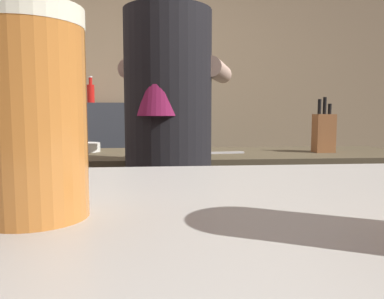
% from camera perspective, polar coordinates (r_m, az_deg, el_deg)
% --- Properties ---
extents(wall_back, '(5.20, 0.10, 2.70)m').
position_cam_1_polar(wall_back, '(3.50, -6.99, 9.30)').
color(wall_back, '#97805F').
rests_on(wall_back, ground).
extents(prep_counter, '(2.10, 0.60, 0.92)m').
position_cam_1_polar(prep_counter, '(2.06, 2.16, -13.27)').
color(prep_counter, brown).
rests_on(prep_counter, ground).
extents(back_shelf, '(0.99, 0.36, 1.20)m').
position_cam_1_polar(back_shelf, '(3.26, -9.41, -3.67)').
color(back_shelf, '#383D44').
rests_on(back_shelf, ground).
extents(bartender, '(0.50, 0.55, 1.73)m').
position_cam_1_polar(bartender, '(1.48, -3.69, 0.97)').
color(bartender, '#2A2A30').
rests_on(bartender, ground).
extents(knife_block, '(0.10, 0.08, 0.29)m').
position_cam_1_polar(knife_block, '(2.09, 19.40, 2.51)').
color(knife_block, '#935A32').
rests_on(knife_block, prep_counter).
extents(mixing_bowl, '(0.17, 0.17, 0.05)m').
position_cam_1_polar(mixing_bowl, '(2.08, -16.11, 0.32)').
color(mixing_bowl, silver).
rests_on(mixing_bowl, prep_counter).
extents(chefs_knife, '(0.24, 0.06, 0.01)m').
position_cam_1_polar(chefs_knife, '(1.92, 4.41, -0.49)').
color(chefs_knife, silver).
rests_on(chefs_knife, prep_counter).
extents(pint_glass_far, '(0.07, 0.07, 0.14)m').
position_cam_1_polar(pint_glass_far, '(0.28, -23.20, 4.84)').
color(pint_glass_far, '#CC7933').
rests_on(pint_glass_far, bar_counter).
extents(bottle_vinegar, '(0.06, 0.06, 0.23)m').
position_cam_1_polar(bottle_vinegar, '(3.34, -15.15, 8.32)').
color(bottle_vinegar, red).
rests_on(bottle_vinegar, back_shelf).
extents(bottle_soy, '(0.05, 0.05, 0.20)m').
position_cam_1_polar(bottle_soy, '(3.20, -16.65, 8.24)').
color(bottle_soy, red).
rests_on(bottle_soy, back_shelf).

